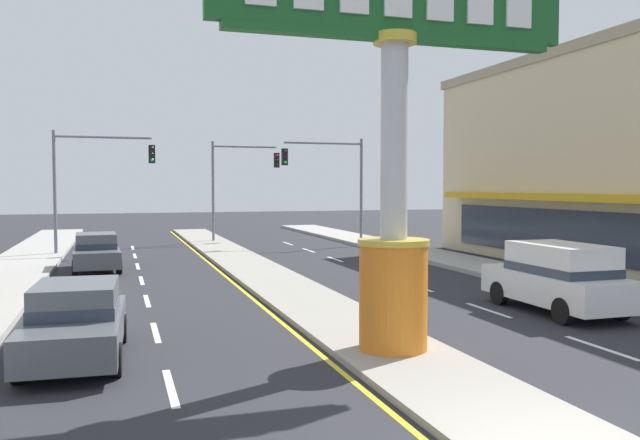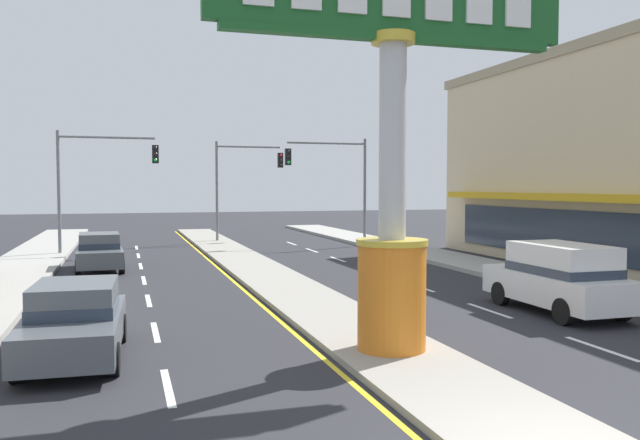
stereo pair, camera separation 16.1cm
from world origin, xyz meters
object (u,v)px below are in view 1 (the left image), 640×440
Objects in this scene: district_sign at (394,166)px; sedan_near_right_lane at (76,321)px; traffic_light_right_side at (333,172)px; suv_far_right_lane at (558,277)px; traffic_light_median_far at (237,174)px; traffic_light_left_side at (93,170)px; sedan_near_left_lane at (96,252)px.

sedan_near_right_lane is at bearing 165.30° from district_sign.
traffic_light_right_side is 20.38m from suv_far_right_lane.
sedan_near_right_lane is at bearing -120.65° from traffic_light_right_side.
traffic_light_right_side is at bearing -44.76° from traffic_light_median_far.
district_sign reaches higher than suv_far_right_lane.
traffic_light_median_far is at bearing 86.25° from district_sign.
traffic_light_median_far is (8.25, 5.56, -0.05)m from traffic_light_left_side.
traffic_light_left_side is 1.42× the size of sedan_near_right_lane.
district_sign is at bearing -93.75° from traffic_light_median_far.
suv_far_right_lane is 1.05× the size of sedan_near_left_lane.
district_sign reaches higher than traffic_light_right_side.
district_sign is 7.08m from sedan_near_right_lane.
traffic_light_right_side is (6.45, 22.89, 0.37)m from district_sign.
traffic_light_left_side is (-6.45, 21.94, 0.37)m from district_sign.
traffic_light_right_side is 1.00× the size of traffic_light_median_far.
suv_far_right_lane is (12.61, -19.16, -3.26)m from traffic_light_left_side.
traffic_light_left_side and traffic_light_median_far have the same top height.
district_sign is 27.56m from traffic_light_median_far.
sedan_near_left_lane is at bearing 90.02° from sedan_near_right_lane.
traffic_light_median_far is at bearing 72.90° from sedan_near_right_lane.
district_sign is at bearing -14.70° from sedan_near_right_lane.
district_sign reaches higher than traffic_light_left_side.
traffic_light_median_far reaches higher than sedan_near_left_lane.
district_sign is at bearing -155.71° from suv_far_right_lane.
sedan_near_right_lane is at bearing -89.98° from sedan_near_left_lane.
traffic_light_left_side reaches higher than sedan_near_left_lane.
district_sign is 1.79× the size of sedan_near_right_lane.
sedan_near_right_lane is 14.26m from sedan_near_left_lane.
traffic_light_right_side reaches higher than sedan_near_left_lane.
district_sign is at bearing -73.62° from traffic_light_left_side.
sedan_near_left_lane is (-6.17, 15.87, -3.09)m from district_sign.
traffic_light_right_side and traffic_light_median_far have the same top height.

